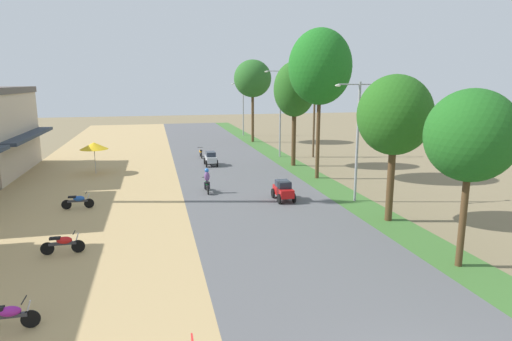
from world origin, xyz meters
name	(u,v)px	position (x,y,z in m)	size (l,w,h in m)	color
parked_motorbike_nearest	(8,315)	(-10.57, 5.67, 0.55)	(1.80, 0.54, 0.94)	black
parked_motorbike_second	(63,243)	(-10.13, 11.60, 0.55)	(1.80, 0.54, 0.94)	black
parked_motorbike_third	(78,200)	(-10.61, 18.64, 0.55)	(1.80, 0.54, 0.94)	black
vendor_umbrella	(94,146)	(-10.84, 28.80, 2.31)	(2.20, 2.20, 2.52)	#99999E
median_tree_nearest	(471,136)	(5.57, 6.64, 5.30)	(3.45, 3.45, 7.03)	#4C351E
median_tree_second	(395,116)	(5.84, 12.57, 5.62)	(3.81, 3.81, 7.64)	#4C351E
median_tree_third	(320,67)	(5.88, 23.19, 8.36)	(4.64, 4.64, 11.08)	#4C351E
median_tree_fourth	(295,90)	(5.71, 28.48, 6.63)	(3.59, 3.59, 8.95)	#4C351E
median_tree_fifth	(253,79)	(5.61, 44.25, 7.64)	(4.47, 4.47, 9.83)	#4C351E
streetlamp_near	(358,133)	(5.80, 16.50, 4.27)	(3.16, 0.20, 7.25)	gray
streetlamp_mid	(280,108)	(5.80, 33.08, 4.86)	(3.16, 0.20, 8.39)	gray
streetlamp_far	(243,105)	(5.80, 50.92, 4.22)	(3.16, 0.20, 7.16)	gray
utility_pole_near	(314,108)	(9.09, 32.55, 4.76)	(1.80, 0.20, 9.14)	brown
car_hatchback_red	(283,190)	(1.50, 17.60, 0.75)	(1.04, 2.00, 1.23)	red
car_hatchback_silver	(211,158)	(-1.41, 30.00, 0.75)	(1.04, 2.00, 1.23)	#B7BCC1
motorbike_foreground_rider	(207,181)	(-2.87, 20.61, 0.86)	(0.54, 1.80, 1.66)	black
motorbike_ahead_second	(201,152)	(-1.81, 34.31, 0.57)	(0.54, 1.80, 0.94)	black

